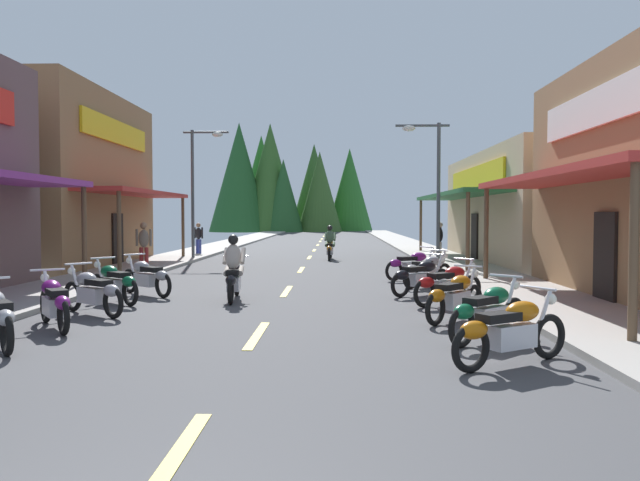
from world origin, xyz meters
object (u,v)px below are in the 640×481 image
object	(u,v)px
streetlamp_right	(430,172)
motorcycle_parked_right_0	(510,330)
pedestrian_by_shop	(440,239)
rider_cruising_trailing	(330,245)
motorcycle_parked_left_4	(147,276)
streetlamp_left	(199,175)
motorcycle_parked_right_4	(421,276)
motorcycle_parked_right_1	(488,311)
motorcycle_parked_right_6	(413,264)
rider_cruising_lead	(234,273)
motorcycle_parked_right_3	(448,283)
motorcycle_parked_left_3	(114,282)
pedestrian_browsing	(199,237)
motorcycle_parked_left_2	(93,291)
motorcycle_parked_right_5	(427,270)
motorcycle_parked_right_2	(455,296)
motorcycle_parked_left_1	(54,302)
pedestrian_waiting	(144,243)

from	to	relation	value
streetlamp_right	motorcycle_parked_right_0	world-z (taller)	streetlamp_right
pedestrian_by_shop	rider_cruising_trailing	bearing A→B (deg)	179.47
rider_cruising_trailing	motorcycle_parked_left_4	bearing A→B (deg)	162.77
streetlamp_left	motorcycle_parked_right_4	distance (m)	15.16
motorcycle_parked_right_1	motorcycle_parked_right_6	world-z (taller)	same
motorcycle_parked_right_4	rider_cruising_lead	size ratio (longest dim) A/B	0.80
motorcycle_parked_right_3	motorcycle_parked_left_3	size ratio (longest dim) A/B	1.08
motorcycle_parked_right_0	motorcycle_parked_left_3	xyz separation A→B (m)	(-7.45, 5.74, 0.00)
streetlamp_right	pedestrian_browsing	bearing A→B (deg)	146.88
motorcycle_parked_left_2	rider_cruising_trailing	xyz separation A→B (m)	(4.60, 15.82, 0.17)
motorcycle_parked_right_0	motorcycle_parked_right_4	bearing A→B (deg)	59.06
rider_cruising_lead	motorcycle_parked_left_3	bearing A→B (deg)	97.55
motorcycle_parked_right_5	rider_cruising_lead	bearing A→B (deg)	166.41
pedestrian_by_shop	motorcycle_parked_right_2	bearing A→B (deg)	-83.62
streetlamp_left	rider_cruising_trailing	world-z (taller)	streetlamp_left
motorcycle_parked_right_2	streetlamp_left	bearing A→B (deg)	67.09
streetlamp_right	motorcycle_parked_left_1	world-z (taller)	streetlamp_right
motorcycle_parked_right_0	pedestrian_waiting	bearing A→B (deg)	91.78
pedestrian_browsing	motorcycle_parked_right_0	bearing A→B (deg)	-128.92
motorcycle_parked_right_1	rider_cruising_lead	xyz separation A→B (m)	(-4.88, 4.66, 0.17)
motorcycle_parked_right_2	motorcycle_parked_right_1	bearing A→B (deg)	-135.67
motorcycle_parked_right_4	pedestrian_by_shop	xyz separation A→B (m)	(2.31, 11.20, 0.51)
motorcycle_parked_right_3	rider_cruising_trailing	xyz separation A→B (m)	(-2.83, 14.18, 0.17)
motorcycle_parked_left_1	rider_cruising_trailing	distance (m)	17.99
motorcycle_parked_right_6	pedestrian_by_shop	bearing A→B (deg)	43.57
streetlamp_right	motorcycle_parked_right_1	distance (m)	14.33
motorcycle_parked_right_3	rider_cruising_trailing	world-z (taller)	rider_cruising_trailing
motorcycle_parked_left_2	motorcycle_parked_right_2	bearing A→B (deg)	-146.42
streetlamp_right	motorcycle_parked_right_3	world-z (taller)	streetlamp_right
motorcycle_parked_right_6	rider_cruising_trailing	world-z (taller)	rider_cruising_trailing
motorcycle_parked_right_3	pedestrian_by_shop	bearing A→B (deg)	44.88
pedestrian_by_shop	rider_cruising_lead	bearing A→B (deg)	-104.62
motorcycle_parked_left_3	motorcycle_parked_left_1	bearing A→B (deg)	134.13
pedestrian_by_shop	pedestrian_browsing	world-z (taller)	pedestrian_by_shop
motorcycle_parked_right_5	motorcycle_parked_left_2	size ratio (longest dim) A/B	0.92
motorcycle_parked_right_1	motorcycle_parked_right_0	bearing A→B (deg)	-137.45
motorcycle_parked_right_2	rider_cruising_trailing	world-z (taller)	rider_cruising_trailing
motorcycle_parked_right_0	motorcycle_parked_right_2	distance (m)	3.56
motorcycle_parked_left_1	pedestrian_waiting	distance (m)	11.05
streetlamp_right	rider_cruising_lead	size ratio (longest dim) A/B	2.58
motorcycle_parked_right_3	rider_cruising_lead	world-z (taller)	rider_cruising_lead
streetlamp_right	motorcycle_parked_left_1	xyz separation A→B (m)	(-8.55, -13.07, -3.17)
motorcycle_parked_left_2	motorcycle_parked_left_4	distance (m)	3.06
streetlamp_right	motorcycle_parked_right_2	xyz separation A→B (m)	(-1.28, -12.01, -3.17)
motorcycle_parked_right_3	rider_cruising_lead	size ratio (longest dim) A/B	0.83
motorcycle_parked_right_1	motorcycle_parked_left_1	size ratio (longest dim) A/B	0.90
rider_cruising_lead	pedestrian_browsing	xyz separation A→B (m)	(-4.46, 16.10, 0.30)
streetlamp_left	motorcycle_parked_left_3	bearing A→B (deg)	-85.46
streetlamp_left	motorcycle_parked_left_2	xyz separation A→B (m)	(1.28, -15.55, -3.35)
motorcycle_parked_right_6	motorcycle_parked_right_0	bearing A→B (deg)	-121.18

